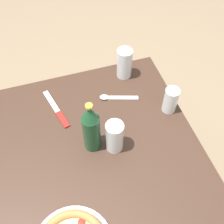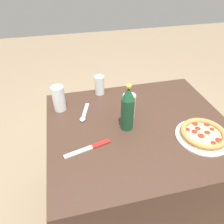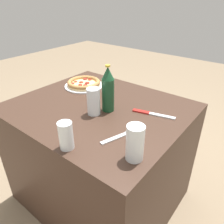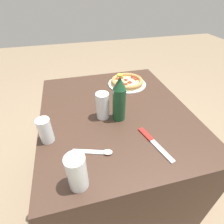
# 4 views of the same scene
# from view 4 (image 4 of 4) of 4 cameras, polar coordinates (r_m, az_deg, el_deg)

# --- Properties ---
(ground_plane) EXTENTS (8.00, 8.00, 0.00)m
(ground_plane) POSITION_cam_4_polar(r_m,az_deg,el_deg) (1.55, 0.72, -21.49)
(ground_plane) COLOR #847056
(table) EXTENTS (0.97, 0.83, 0.73)m
(table) POSITION_cam_4_polar(r_m,az_deg,el_deg) (1.25, 0.85, -12.86)
(table) COLOR #3D281E
(table) RESTS_ON ground_plane
(pizza_pepperoni) EXTENTS (0.26, 0.26, 0.04)m
(pizza_pepperoni) POSITION_cam_4_polar(r_m,az_deg,el_deg) (1.25, 4.94, 9.75)
(pizza_pepperoni) COLOR silver
(pizza_pepperoni) RESTS_ON table
(glass_cola) EXTENTS (0.06, 0.06, 0.12)m
(glass_cola) POSITION_cam_4_polar(r_m,az_deg,el_deg) (0.84, -20.86, -5.94)
(glass_cola) COLOR white
(glass_cola) RESTS_ON table
(glass_lemonade) EXTENTS (0.07, 0.07, 0.15)m
(glass_lemonade) POSITION_cam_4_polar(r_m,az_deg,el_deg) (0.91, -3.09, 1.72)
(glass_lemonade) COLOR white
(glass_lemonade) RESTS_ON table
(glass_iced_tea) EXTENTS (0.07, 0.07, 0.15)m
(glass_iced_tea) POSITION_cam_4_polar(r_m,az_deg,el_deg) (0.65, -11.28, -19.17)
(glass_iced_tea) COLOR white
(glass_iced_tea) RESTS_ON table
(beer_bottle) EXTENTS (0.07, 0.07, 0.25)m
(beer_bottle) POSITION_cam_4_polar(r_m,az_deg,el_deg) (0.87, 2.28, 4.18)
(beer_bottle) COLOR #194728
(beer_bottle) RESTS_ON table
(knife) EXTENTS (0.23, 0.08, 0.01)m
(knife) POSITION_cam_4_polar(r_m,az_deg,el_deg) (0.83, 13.42, -9.59)
(knife) COLOR maroon
(knife) RESTS_ON table
(spoon) EXTENTS (0.08, 0.17, 0.01)m
(spoon) POSITION_cam_4_polar(r_m,az_deg,el_deg) (0.77, -4.42, -12.88)
(spoon) COLOR silver
(spoon) RESTS_ON table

